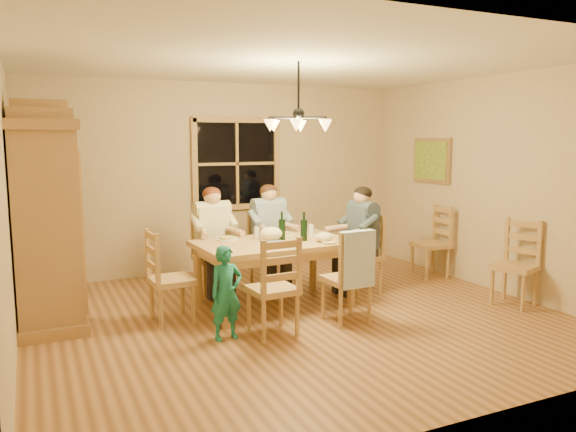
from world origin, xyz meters
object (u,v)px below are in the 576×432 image
wine_bottle_b (304,226)px  chair_spare_front (514,280)px  dining_table (274,250)px  child (226,293)px  chair_end_left (172,294)px  armoire (46,222)px  wine_bottle_a (282,226)px  chair_spare_back (430,255)px  chair_end_right (361,269)px  chandelier (298,123)px  chair_near_left (273,304)px  chair_near_right (346,293)px  adult_plaid_man (269,223)px  chair_far_right (269,263)px  chair_far_left (214,270)px  adult_slate_man (361,226)px  adult_woman (213,227)px

wine_bottle_b → chair_spare_front: (2.20, -1.03, -0.62)m
dining_table → child: size_ratio=1.96×
wine_bottle_b → child: 1.43m
dining_table → chair_end_left: (-1.20, -0.07, -0.35)m
armoire → chair_end_left: armoire is taller
wine_bottle_a → chair_spare_front: (2.41, -1.18, -0.62)m
wine_bottle_a → chair_spare_back: (2.41, 0.32, -0.62)m
chair_end_right → chair_spare_back: bearing=-80.7°
chandelier → dining_table: 1.50m
chair_spare_front → chair_end_left: bearing=53.8°
chair_end_right → chair_end_left: bearing=90.0°
chair_near_left → chair_spare_back: bearing=19.3°
chair_near_right → adult_plaid_man: bearing=93.4°
chair_far_right → chair_spare_front: size_ratio=1.00×
child → chair_spare_back: 3.56m
chair_far_left → chair_spare_front: same height
chair_spare_back → chair_spare_front: bearing=-175.4°
wine_bottle_a → adult_plaid_man: bearing=77.4°
chair_end_right → chair_spare_front: bearing=-135.7°
armoire → child: 2.08m
chandelier → adult_slate_man: bearing=25.6°
chair_spare_back → chair_far_right: bearing=82.6°
armoire → wine_bottle_b: 2.75m
chair_near_right → adult_slate_man: size_ratio=1.13×
armoire → dining_table: (2.35, -0.52, -0.40)m
child → chandelier: bearing=10.7°
dining_table → adult_woman: bearing=121.2°
wine_bottle_a → child: bearing=-139.2°
chair_near_right → dining_table: bearing=117.9°
dining_table → chair_far_right: chair_far_right is taller
armoire → chair_far_right: 2.77m
adult_woman → chair_spare_back: 3.08m
armoire → chair_far_left: 2.04m
chair_end_left → adult_woman: adult_woman is taller
chandelier → wine_bottle_a: (0.04, 0.52, -1.15)m
chair_near_left → chair_spare_front: (2.91, -0.29, 0.00)m
chair_far_left → chair_end_left: same height
chair_near_right → chair_end_left: same height
chair_end_right → adult_plaid_man: size_ratio=1.13×
wine_bottle_b → chair_spare_front: wine_bottle_b is taller
chair_end_left → chair_spare_back: same height
chair_near_left → child: size_ratio=1.08×
chair_spare_front → chair_end_right: bearing=27.4°
chandelier → chair_spare_back: size_ratio=0.78×
chair_far_left → adult_plaid_man: 0.94m
chair_near_right → chair_end_right: same height
adult_woman → chair_spare_front: bearing=144.0°
adult_woman → child: bearing=73.7°
chandelier → adult_woman: size_ratio=0.88×
wine_bottle_a → child: 1.35m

